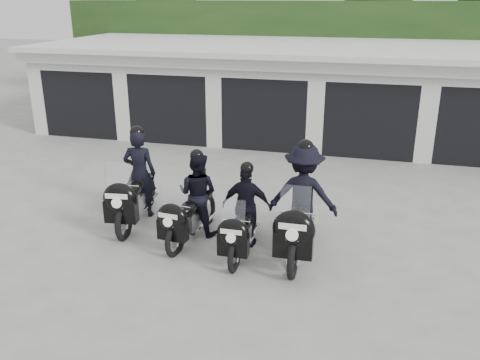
% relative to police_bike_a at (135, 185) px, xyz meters
% --- Properties ---
extents(ground, '(80.00, 80.00, 0.00)m').
position_rel_police_bike_a_xyz_m(ground, '(1.48, 0.26, -0.81)').
color(ground, '#9F9F99').
rests_on(ground, ground).
extents(garage_block, '(16.40, 6.80, 2.96)m').
position_rel_police_bike_a_xyz_m(garage_block, '(1.48, 8.32, 0.61)').
color(garage_block, white).
rests_on(garage_block, ground).
extents(background_vegetation, '(20.00, 3.90, 5.80)m').
position_rel_police_bike_a_xyz_m(background_vegetation, '(1.85, 13.18, 1.96)').
color(background_vegetation, '#1A3714').
rests_on(background_vegetation, ground).
extents(police_bike_a, '(0.88, 2.35, 2.05)m').
position_rel_police_bike_a_xyz_m(police_bike_a, '(0.00, 0.00, 0.00)').
color(police_bike_a, black).
rests_on(police_bike_a, ground).
extents(police_bike_b, '(0.88, 2.07, 1.80)m').
position_rel_police_bike_a_xyz_m(police_bike_b, '(1.42, -0.37, -0.05)').
color(police_bike_b, black).
rests_on(police_bike_b, ground).
extents(police_bike_c, '(0.95, 1.99, 1.73)m').
position_rel_police_bike_a_xyz_m(police_bike_c, '(2.51, -0.66, -0.08)').
color(police_bike_c, black).
rests_on(police_bike_c, ground).
extents(police_bike_d, '(1.30, 2.47, 2.15)m').
position_rel_police_bike_a_xyz_m(police_bike_d, '(3.52, -0.38, 0.10)').
color(police_bike_d, black).
rests_on(police_bike_d, ground).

